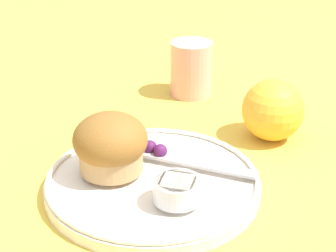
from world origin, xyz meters
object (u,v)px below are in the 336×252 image
muffin (110,144)px  juice_glass (191,69)px  butter_knife (179,160)px  orange_fruit (273,110)px

muffin → juice_glass: 0.29m
butter_knife → orange_fruit: bearing=59.7°
juice_glass → muffin: bearing=-73.6°
muffin → orange_fruit: muffin is taller
muffin → butter_knife: muffin is taller
muffin → orange_fruit: bearing=66.8°
orange_fruit → juice_glass: 0.19m
muffin → orange_fruit: 0.24m
juice_glass → orange_fruit: bearing=-18.5°
butter_knife → orange_fruit: (0.04, 0.16, 0.02)m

